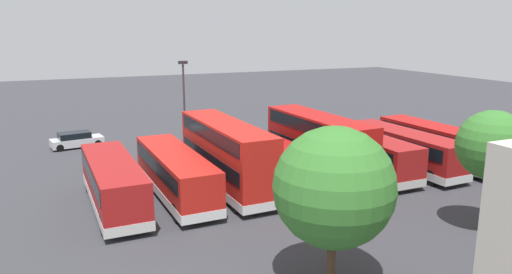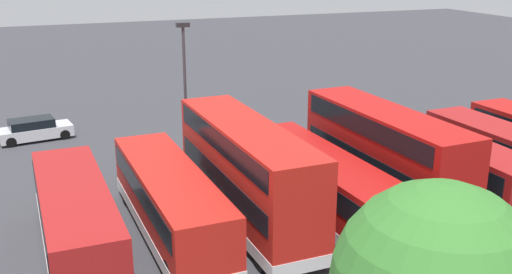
{
  "view_description": "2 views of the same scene",
  "coord_description": "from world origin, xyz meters",
  "px_view_note": "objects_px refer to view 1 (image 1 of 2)",
  "views": [
    {
      "loc": [
        15.76,
        40.18,
        10.6
      ],
      "look_at": [
        0.43,
        5.15,
        1.87
      ],
      "focal_mm": 33.43,
      "sensor_mm": 36.0,
      "label": 1
    },
    {
      "loc": [
        13.84,
        34.47,
        11.76
      ],
      "look_at": [
        2.27,
        4.69,
        1.73
      ],
      "focal_mm": 41.85,
      "sensor_mm": 36.0,
      "label": 2
    }
  ],
  "objects_px": {
    "bus_single_deck_second": "(404,148)",
    "bus_double_decker_sixth": "(226,154)",
    "lamp_post_tall": "(184,104)",
    "bus_single_deck_far_end": "(113,182)",
    "bus_single_deck_fifth": "(278,164)",
    "car_hatchback_silver": "(76,140)",
    "bus_single_deck_seventh": "(175,172)",
    "bus_single_deck_third": "(365,152)",
    "bus_single_deck_near_end": "(438,143)",
    "waste_bin_yellow": "(164,151)",
    "bus_double_decker_fourth": "(318,144)"
  },
  "relations": [
    {
      "from": "bus_single_deck_seventh",
      "to": "bus_single_deck_far_end",
      "type": "distance_m",
      "value": 3.93
    },
    {
      "from": "bus_double_decker_fourth",
      "to": "bus_single_deck_seventh",
      "type": "xyz_separation_m",
      "value": [
        10.5,
        -0.04,
        -0.83
      ]
    },
    {
      "from": "bus_single_deck_second",
      "to": "lamp_post_tall",
      "type": "relative_size",
      "value": 1.32
    },
    {
      "from": "bus_single_deck_second",
      "to": "bus_single_deck_fifth",
      "type": "height_order",
      "value": "same"
    },
    {
      "from": "bus_single_deck_third",
      "to": "car_hatchback_silver",
      "type": "relative_size",
      "value": 2.15
    },
    {
      "from": "bus_double_decker_sixth",
      "to": "car_hatchback_silver",
      "type": "height_order",
      "value": "bus_double_decker_sixth"
    },
    {
      "from": "bus_single_deck_seventh",
      "to": "bus_single_deck_fifth",
      "type": "bearing_deg",
      "value": 173.44
    },
    {
      "from": "bus_single_deck_third",
      "to": "bus_double_decker_sixth",
      "type": "bearing_deg",
      "value": -4.29
    },
    {
      "from": "bus_single_deck_near_end",
      "to": "bus_double_decker_sixth",
      "type": "distance_m",
      "value": 17.9
    },
    {
      "from": "bus_double_decker_sixth",
      "to": "bus_single_deck_far_end",
      "type": "bearing_deg",
      "value": 4.32
    },
    {
      "from": "bus_double_decker_sixth",
      "to": "lamp_post_tall",
      "type": "relative_size",
      "value": 1.39
    },
    {
      "from": "bus_single_deck_third",
      "to": "lamp_post_tall",
      "type": "distance_m",
      "value": 14.48
    },
    {
      "from": "bus_double_decker_fourth",
      "to": "bus_single_deck_fifth",
      "type": "xyz_separation_m",
      "value": [
        3.55,
        0.76,
        -0.82
      ]
    },
    {
      "from": "lamp_post_tall",
      "to": "bus_single_deck_far_end",
      "type": "bearing_deg",
      "value": 50.62
    },
    {
      "from": "bus_single_deck_second",
      "to": "bus_double_decker_sixth",
      "type": "height_order",
      "value": "bus_double_decker_sixth"
    },
    {
      "from": "bus_single_deck_seventh",
      "to": "bus_single_deck_far_end",
      "type": "relative_size",
      "value": 1.07
    },
    {
      "from": "car_hatchback_silver",
      "to": "waste_bin_yellow",
      "type": "distance_m",
      "value": 9.22
    },
    {
      "from": "bus_single_deck_third",
      "to": "bus_single_deck_far_end",
      "type": "relative_size",
      "value": 0.97
    },
    {
      "from": "bus_double_decker_fourth",
      "to": "bus_single_deck_third",
      "type": "bearing_deg",
      "value": 170.02
    },
    {
      "from": "bus_single_deck_near_end",
      "to": "bus_double_decker_fourth",
      "type": "distance_m",
      "value": 10.92
    },
    {
      "from": "bus_single_deck_third",
      "to": "bus_single_deck_far_end",
      "type": "height_order",
      "value": "same"
    },
    {
      "from": "bus_single_deck_seventh",
      "to": "bus_double_decker_fourth",
      "type": "bearing_deg",
      "value": 179.76
    },
    {
      "from": "bus_double_decker_sixth",
      "to": "waste_bin_yellow",
      "type": "bearing_deg",
      "value": -78.49
    },
    {
      "from": "bus_single_deck_near_end",
      "to": "bus_double_decker_sixth",
      "type": "height_order",
      "value": "bus_double_decker_sixth"
    },
    {
      "from": "bus_single_deck_fifth",
      "to": "bus_single_deck_far_end",
      "type": "xyz_separation_m",
      "value": [
        10.85,
        -0.35,
        -0.0
      ]
    },
    {
      "from": "bus_single_deck_seventh",
      "to": "car_hatchback_silver",
      "type": "distance_m",
      "value": 17.23
    },
    {
      "from": "bus_double_decker_sixth",
      "to": "waste_bin_yellow",
      "type": "relative_size",
      "value": 11.96
    },
    {
      "from": "bus_single_deck_second",
      "to": "bus_single_deck_far_end",
      "type": "distance_m",
      "value": 21.54
    },
    {
      "from": "bus_single_deck_fifth",
      "to": "bus_single_deck_far_end",
      "type": "bearing_deg",
      "value": -1.84
    },
    {
      "from": "bus_single_deck_second",
      "to": "car_hatchback_silver",
      "type": "height_order",
      "value": "bus_single_deck_second"
    },
    {
      "from": "bus_single_deck_fifth",
      "to": "bus_single_deck_near_end",
      "type": "bearing_deg",
      "value": -178.94
    },
    {
      "from": "car_hatchback_silver",
      "to": "bus_single_deck_third",
      "type": "bearing_deg",
      "value": 138.27
    },
    {
      "from": "bus_single_deck_far_end",
      "to": "car_hatchback_silver",
      "type": "height_order",
      "value": "bus_single_deck_far_end"
    },
    {
      "from": "lamp_post_tall",
      "to": "bus_single_deck_fifth",
      "type": "bearing_deg",
      "value": 116.01
    },
    {
      "from": "bus_single_deck_near_end",
      "to": "bus_single_deck_second",
      "type": "height_order",
      "value": "same"
    },
    {
      "from": "bus_single_deck_fifth",
      "to": "bus_single_deck_second",
      "type": "bearing_deg",
      "value": 179.32
    },
    {
      "from": "bus_single_deck_third",
      "to": "car_hatchback_silver",
      "type": "distance_m",
      "value": 25.76
    },
    {
      "from": "bus_single_deck_near_end",
      "to": "bus_single_deck_fifth",
      "type": "height_order",
      "value": "same"
    },
    {
      "from": "bus_single_deck_second",
      "to": "bus_single_deck_far_end",
      "type": "height_order",
      "value": "same"
    },
    {
      "from": "bus_single_deck_third",
      "to": "bus_single_deck_seventh",
      "type": "height_order",
      "value": "same"
    },
    {
      "from": "bus_double_decker_sixth",
      "to": "car_hatchback_silver",
      "type": "relative_size",
      "value": 2.41
    },
    {
      "from": "car_hatchback_silver",
      "to": "waste_bin_yellow",
      "type": "xyz_separation_m",
      "value": [
        -6.54,
        6.49,
        -0.23
      ]
    },
    {
      "from": "bus_single_deck_second",
      "to": "lamp_post_tall",
      "type": "xyz_separation_m",
      "value": [
        14.84,
        -8.64,
        3.14
      ]
    },
    {
      "from": "bus_double_decker_sixth",
      "to": "bus_single_deck_far_end",
      "type": "xyz_separation_m",
      "value": [
        7.41,
        0.56,
        -0.83
      ]
    },
    {
      "from": "bus_single_deck_near_end",
      "to": "waste_bin_yellow",
      "type": "relative_size",
      "value": 11.99
    },
    {
      "from": "bus_single_deck_second",
      "to": "bus_double_decker_sixth",
      "type": "relative_size",
      "value": 0.95
    },
    {
      "from": "bus_single_deck_second",
      "to": "bus_double_decker_sixth",
      "type": "bearing_deg",
      "value": -4.19
    },
    {
      "from": "waste_bin_yellow",
      "to": "bus_single_deck_seventh",
      "type": "bearing_deg",
      "value": 81.43
    },
    {
      "from": "bus_double_decker_sixth",
      "to": "bus_double_decker_fourth",
      "type": "bearing_deg",
      "value": 178.74
    },
    {
      "from": "bus_single_deck_third",
      "to": "bus_single_deck_fifth",
      "type": "relative_size",
      "value": 0.87
    }
  ]
}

